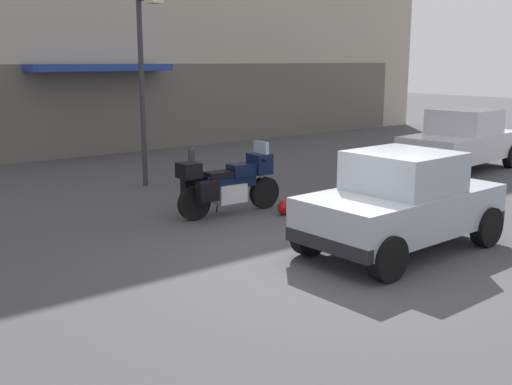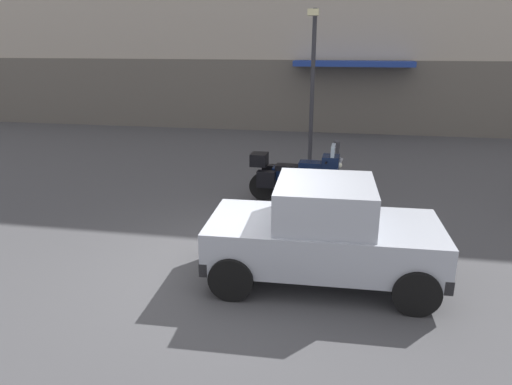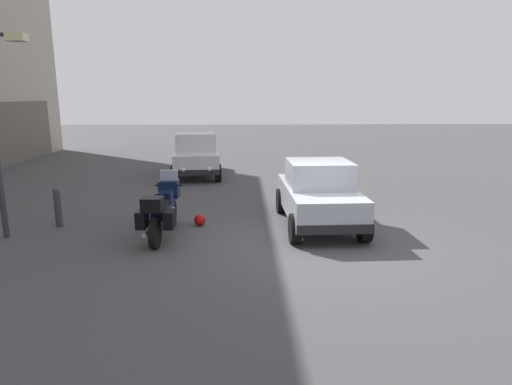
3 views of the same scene
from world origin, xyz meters
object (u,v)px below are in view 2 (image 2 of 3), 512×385
(helmet, at_px, (331,209))
(motorcycle, at_px, (297,176))
(streetlamp_curbside, at_px, (313,72))
(car_compact_side, at_px, (324,233))
(bollard_curbside, at_px, (336,156))

(helmet, bearing_deg, motorcycle, 138.20)
(motorcycle, relative_size, streetlamp_curbside, 0.52)
(motorcycle, relative_size, car_compact_side, 0.64)
(car_compact_side, height_order, streetlamp_curbside, streetlamp_curbside)
(motorcycle, height_order, helmet, motorcycle)
(helmet, distance_m, bollard_curbside, 3.36)
(motorcycle, distance_m, car_compact_side, 3.63)
(bollard_curbside, bearing_deg, car_compact_side, -90.91)
(helmet, height_order, streetlamp_curbside, streetlamp_curbside)
(car_compact_side, distance_m, streetlamp_curbside, 7.14)
(car_compact_side, relative_size, streetlamp_curbside, 0.81)
(streetlamp_curbside, height_order, bollard_curbside, streetlamp_curbside)
(helmet, height_order, car_compact_side, car_compact_side)
(bollard_curbside, bearing_deg, helmet, -90.47)
(car_compact_side, xyz_separation_m, bollard_curbside, (0.10, 6.16, -0.27))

